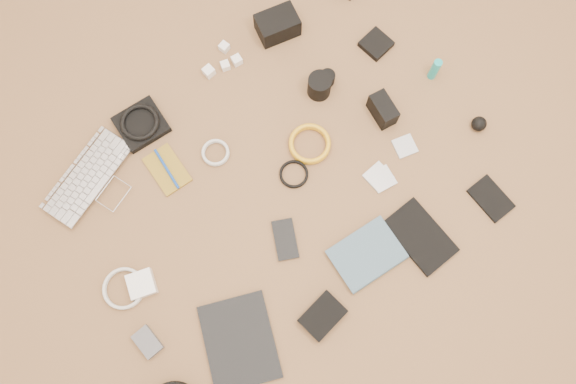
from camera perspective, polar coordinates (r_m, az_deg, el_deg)
laptop at (r=1.92m, az=-18.57°, el=0.70°), size 0.39×0.33×0.03m
headphone_pouch at (r=1.95m, az=-14.68°, el=6.65°), size 0.16×0.15×0.03m
headphones at (r=1.93m, az=-14.84°, el=6.89°), size 0.15×0.15×0.02m
charger_a at (r=1.98m, az=-8.05°, el=12.03°), size 0.04×0.04×0.03m
charger_b at (r=1.99m, az=-5.22°, el=13.19°), size 0.03×0.03×0.03m
charger_c at (r=2.02m, az=-6.49°, el=14.42°), size 0.04×0.04×0.03m
charger_d at (r=1.99m, az=-6.39°, el=12.64°), size 0.04×0.04×0.03m
dslr_camera at (r=2.02m, az=-1.07°, el=16.60°), size 0.16×0.12×0.08m
notebook_olive at (r=1.88m, az=-12.17°, el=2.24°), size 0.10×0.16×0.01m
pen_blue at (r=1.87m, az=-12.23°, el=2.32°), size 0.02×0.16×0.01m
cable_white_a at (r=1.87m, az=-7.35°, el=3.94°), size 0.12×0.12×0.01m
lens_a at (r=1.91m, az=3.20°, el=10.72°), size 0.09×0.09×0.08m
lens_b at (r=1.95m, az=4.02°, el=11.47°), size 0.05×0.05×0.05m
card_reader at (r=2.04m, az=8.93°, el=14.63°), size 0.10×0.10×0.02m
power_brick at (r=1.81m, az=-14.65°, el=-9.05°), size 0.10×0.10×0.03m
cable_white_b at (r=1.84m, az=-16.30°, el=-9.39°), size 0.14×0.14×0.01m
cable_black at (r=1.84m, az=0.59°, el=1.79°), size 0.10×0.10×0.01m
cable_yellow at (r=1.87m, az=2.21°, el=4.83°), size 0.17×0.17×0.02m
flash at (r=1.90m, az=9.60°, el=8.24°), size 0.07×0.11×0.08m
lens_cleaner at (r=1.99m, az=14.68°, el=11.97°), size 0.04×0.04×0.10m
battery_charger at (r=1.80m, az=-14.07°, el=-14.57°), size 0.06×0.09×0.02m
tablet at (r=1.76m, az=-4.95°, el=-14.92°), size 0.29×0.32×0.01m
phone at (r=1.79m, az=-0.29°, el=-4.85°), size 0.12×0.15×0.01m
filter_case_left at (r=1.86m, az=9.54°, el=1.31°), size 0.08×0.08×0.01m
filter_case_mid at (r=1.86m, az=9.15°, el=1.56°), size 0.08×0.08×0.01m
filter_case_right at (r=1.91m, az=11.78°, el=4.57°), size 0.08×0.08×0.01m
air_blower at (r=1.98m, az=18.83°, el=6.57°), size 0.06×0.06×0.05m
drive_case at (r=1.75m, az=3.53°, el=-12.45°), size 0.14×0.11×0.03m
paperback at (r=1.79m, az=9.46°, el=-8.40°), size 0.22×0.17×0.02m
notebook_black_a at (r=1.83m, az=13.29°, el=-4.42°), size 0.15×0.23×0.02m
notebook_black_b at (r=1.93m, az=19.91°, el=-0.63°), size 0.09×0.14×0.01m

